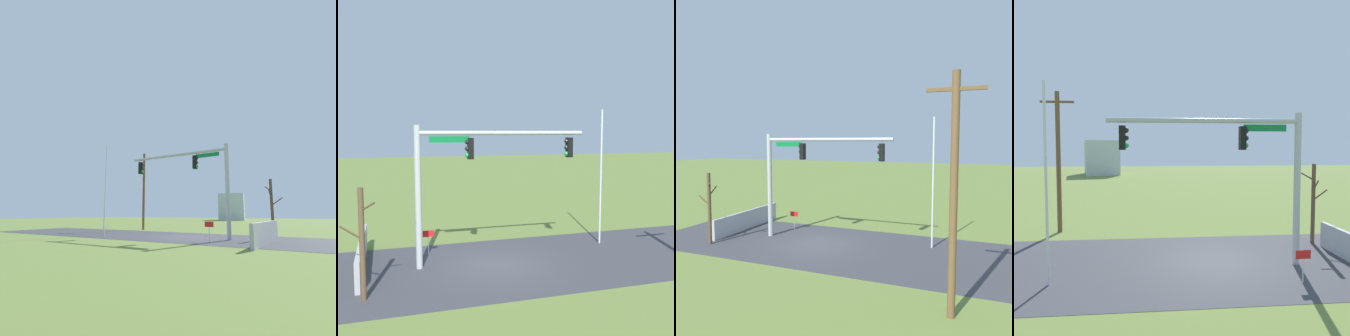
{
  "view_description": "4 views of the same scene",
  "coord_description": "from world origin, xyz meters",
  "views": [
    {
      "loc": [
        9.19,
        -17.8,
        1.71
      ],
      "look_at": [
        -1.54,
        0.17,
        5.24
      ],
      "focal_mm": 28.77,
      "sensor_mm": 36.0,
      "label": 1
    },
    {
      "loc": [
        4.82,
        17.04,
        6.1
      ],
      "look_at": [
        -0.66,
        -0.84,
        4.37
      ],
      "focal_mm": 42.41,
      "sensor_mm": 36.0,
      "label": 2
    },
    {
      "loc": [
        -8.93,
        17.74,
        5.92
      ],
      "look_at": [
        -1.57,
        -0.38,
        4.43
      ],
      "focal_mm": 37.39,
      "sensor_mm": 36.0,
      "label": 3
    },
    {
      "loc": [
        -2.58,
        -13.39,
        4.88
      ],
      "look_at": [
        -1.37,
        -0.5,
        4.12
      ],
      "focal_mm": 34.32,
      "sensor_mm": 36.0,
      "label": 4
    }
  ],
  "objects": [
    {
      "name": "bare_tree",
      "position": [
        5.69,
        2.29,
        2.12
      ],
      "size": [
        1.27,
        1.02,
        4.12
      ],
      "color": "brown",
      "rests_on": "ground_plane"
    },
    {
      "name": "ground_plane",
      "position": [
        0.0,
        0.0,
        0.0
      ],
      "size": [
        160.0,
        160.0,
        0.0
      ],
      "primitive_type": "plane",
      "color": "olive"
    },
    {
      "name": "signal_mast",
      "position": [
        1.26,
        -0.51,
        4.53
      ],
      "size": [
        7.99,
        0.42,
        6.38
      ],
      "color": "#B2B5BA",
      "rests_on": "ground_plane"
    },
    {
      "name": "road_surface",
      "position": [
        -4.0,
        0.0,
        0.01
      ],
      "size": [
        28.0,
        8.0,
        0.01
      ],
      "primitive_type": "cube",
      "color": "#3D3D42",
      "rests_on": "ground_plane"
    },
    {
      "name": "retaining_fence",
      "position": [
        5.94,
        -1.5,
        0.62
      ],
      "size": [
        0.2,
        6.55,
        1.24
      ],
      "primitive_type": "cube",
      "color": "#A8A8AD",
      "rests_on": "ground_plane"
    },
    {
      "name": "flagpole",
      "position": [
        -6.29,
        -1.77,
        3.63
      ],
      "size": [
        0.1,
        0.1,
        7.26
      ],
      "primitive_type": "cylinder",
      "color": "silver",
      "rests_on": "ground_plane"
    },
    {
      "name": "open_sign",
      "position": [
        2.87,
        -2.43,
        0.91
      ],
      "size": [
        0.56,
        0.04,
        1.22
      ],
      "color": "silver",
      "rests_on": "ground_plane"
    },
    {
      "name": "sidewalk_corner",
      "position": [
        4.47,
        -0.53,
        0.0
      ],
      "size": [
        6.0,
        6.0,
        0.01
      ],
      "primitive_type": "cube",
      "color": "#B7B5AD",
      "rests_on": "ground_plane"
    }
  ]
}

